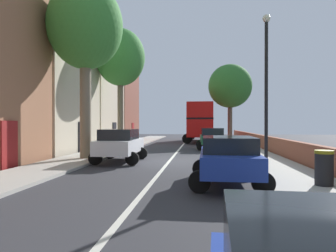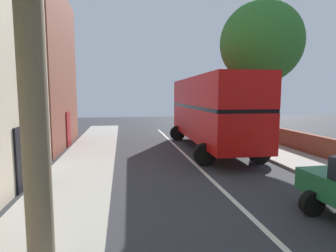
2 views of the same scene
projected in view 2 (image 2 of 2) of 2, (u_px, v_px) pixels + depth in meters
double_decker_bus at (211, 109)px, 15.50m from camera, size 3.73×10.19×4.06m
street_tree_right_3 at (261, 44)px, 16.14m from camera, size 4.76×4.76×8.41m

